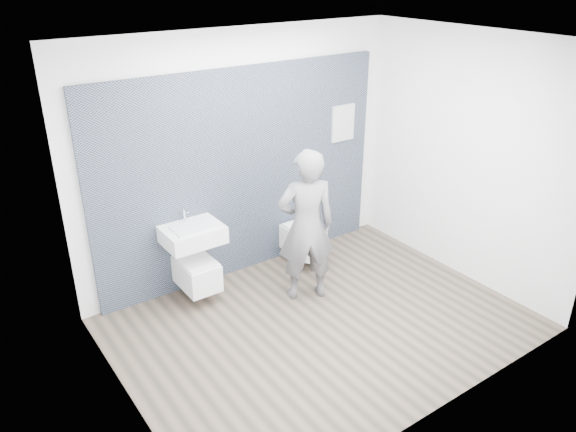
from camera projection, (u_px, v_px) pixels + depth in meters
ground at (321, 324)px, 5.78m from camera, size 4.00×4.00×0.00m
room_shell at (326, 164)px, 5.05m from camera, size 4.00×4.00×4.00m
tile_wall at (247, 266)px, 6.87m from camera, size 3.60×0.06×2.40m
washbasin at (193, 234)px, 5.93m from camera, size 0.62×0.46×0.46m
toilet_square at (197, 271)px, 6.10m from camera, size 0.36×0.52×0.67m
toilet_rounded at (306, 241)px, 6.82m from camera, size 0.37×0.62×0.34m
info_placard at (338, 237)px, 7.57m from camera, size 0.34×0.03×0.45m
visitor at (306, 226)px, 5.92m from camera, size 0.73×0.61×1.71m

